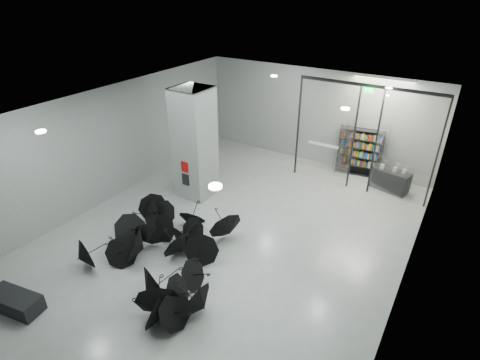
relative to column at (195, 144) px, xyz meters
The scene contains 10 objects.
room 3.31m from the column, 38.66° to the right, with size 14.00×14.02×4.01m.
column is the anchor object (origin of this frame).
fire_cabinet 0.90m from the column, 90.00° to the right, with size 0.28×0.04×0.38m, color #A50A07.
info_panel 1.31m from the column, 90.00° to the right, with size 0.30×0.03×0.42m, color black.
exit_sign 6.18m from the column, 33.96° to the left, with size 0.30×0.06×0.15m, color #0CE533.
glass_partition 6.02m from the column, 35.58° to the left, with size 5.06×0.08×4.00m.
bench 7.06m from the column, 92.41° to the right, with size 1.35×0.58×0.43m, color black.
bookshelf 6.70m from the column, 45.84° to the left, with size 1.76×0.35×1.94m, color black, non-canonical shape.
shop_counter 7.45m from the column, 33.86° to the left, with size 1.37×0.55×0.82m, color black.
umbrella_cluster 4.38m from the column, 64.55° to the right, with size 5.03×4.74×1.29m.
Camera 1 is at (5.35, -7.57, 7.12)m, focal length 28.15 mm.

